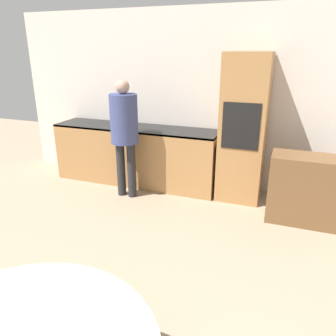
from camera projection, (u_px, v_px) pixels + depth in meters
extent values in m
cube|color=silver|center=(229.00, 102.00, 4.74)|extent=(7.00, 0.05, 2.60)
cube|color=#AD7A47|center=(136.00, 155.00, 5.17)|extent=(2.60, 0.60, 0.90)
cube|color=black|center=(135.00, 128.00, 5.02)|extent=(2.60, 0.60, 0.03)
cube|color=#AD7A47|center=(243.00, 129.00, 4.45)|extent=(0.59, 0.58, 2.00)
cube|color=black|center=(241.00, 126.00, 4.16)|extent=(0.48, 0.01, 0.60)
cube|color=brown|center=(308.00, 190.00, 3.96)|extent=(0.91, 0.45, 0.84)
cylinder|color=#262628|center=(121.00, 169.00, 4.72)|extent=(0.12, 0.12, 0.80)
cylinder|color=#262628|center=(132.00, 170.00, 4.66)|extent=(0.12, 0.12, 0.80)
cylinder|color=#3D477A|center=(124.00, 119.00, 4.44)|extent=(0.38, 0.38, 0.67)
sphere|color=tan|center=(122.00, 87.00, 4.30)|extent=(0.19, 0.19, 0.19)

